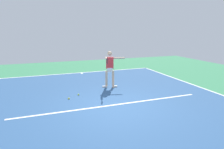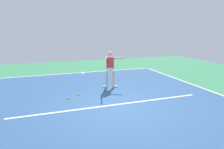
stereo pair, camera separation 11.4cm
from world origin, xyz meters
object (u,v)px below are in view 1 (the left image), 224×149
at_px(tennis_player, 110,67).
at_px(tennis_ball_by_baseline, 69,98).
at_px(tennis_ball_near_service_line, 78,95).
at_px(tennis_ball_by_sideline, 113,77).

xyz_separation_m(tennis_player, tennis_ball_by_baseline, (2.08, 1.00, -0.96)).
height_order(tennis_player, tennis_ball_near_service_line, tennis_player).
bearing_deg(tennis_player, tennis_ball_near_service_line, 37.17).
distance_m(tennis_ball_by_baseline, tennis_ball_by_sideline, 4.06).
bearing_deg(tennis_ball_by_baseline, tennis_ball_near_service_line, -141.31).
xyz_separation_m(tennis_ball_near_service_line, tennis_ball_by_baseline, (0.45, 0.36, 0.00)).
xyz_separation_m(tennis_player, tennis_ball_by_sideline, (-0.83, -1.83, -0.96)).
distance_m(tennis_player, tennis_ball_by_sideline, 2.23).
relative_size(tennis_player, tennis_ball_by_baseline, 26.30).
height_order(tennis_ball_near_service_line, tennis_ball_by_sideline, same).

